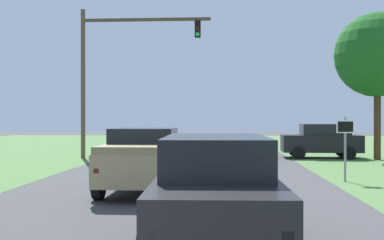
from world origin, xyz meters
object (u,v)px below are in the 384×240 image
(pickup_truck_lead, at_px, (145,159))
(oak_tree_right, at_px, (377,55))
(red_suv_near, at_px, (216,190))
(keep_moving_sign, at_px, (345,140))
(traffic_light, at_px, (115,61))
(crossing_suv_far, at_px, (322,140))

(pickup_truck_lead, xyz_separation_m, oak_tree_right, (10.49, 11.56, 4.55))
(red_suv_near, distance_m, keep_moving_sign, 9.88)
(pickup_truck_lead, xyz_separation_m, traffic_light, (-3.57, 11.75, 4.37))
(pickup_truck_lead, distance_m, traffic_light, 13.03)
(pickup_truck_lead, relative_size, crossing_suv_far, 1.15)
(pickup_truck_lead, bearing_deg, keep_moving_sign, 22.26)
(red_suv_near, bearing_deg, traffic_light, 107.84)
(oak_tree_right, relative_size, crossing_suv_far, 1.81)
(oak_tree_right, bearing_deg, keep_moving_sign, -113.77)
(pickup_truck_lead, bearing_deg, red_suv_near, -70.37)
(keep_moving_sign, height_order, oak_tree_right, oak_tree_right)
(pickup_truck_lead, bearing_deg, crossing_suv_far, 58.26)
(pickup_truck_lead, distance_m, oak_tree_right, 16.26)
(keep_moving_sign, height_order, crossing_suv_far, keep_moving_sign)
(oak_tree_right, xyz_separation_m, crossing_suv_far, (-2.65, 1.10, -4.55))
(pickup_truck_lead, height_order, traffic_light, traffic_light)
(pickup_truck_lead, bearing_deg, traffic_light, 106.89)
(red_suv_near, height_order, pickup_truck_lead, pickup_truck_lead)
(crossing_suv_far, bearing_deg, traffic_light, -175.42)
(keep_moving_sign, bearing_deg, oak_tree_right, 66.23)
(oak_tree_right, bearing_deg, pickup_truck_lead, -132.21)
(traffic_light, height_order, keep_moving_sign, traffic_light)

